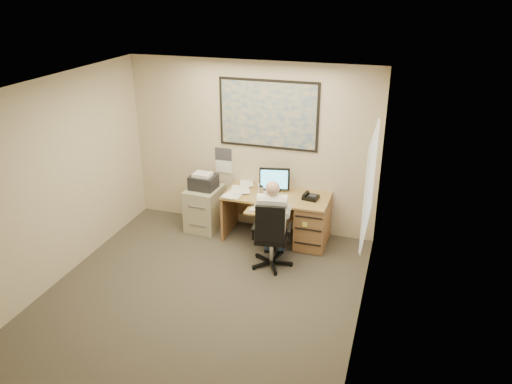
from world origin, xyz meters
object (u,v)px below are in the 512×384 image
(office_chair, at_px, (270,248))
(person, at_px, (272,224))
(desk, at_px, (298,215))
(filing_cabinet, at_px, (205,204))

(office_chair, height_order, person, person)
(desk, height_order, filing_cabinet, desk)
(person, bearing_deg, desk, 66.60)
(desk, relative_size, person, 1.25)
(filing_cabinet, bearing_deg, person, -26.48)
(filing_cabinet, relative_size, office_chair, 0.95)
(office_chair, bearing_deg, person, 75.77)
(desk, bearing_deg, person, -103.73)
(filing_cabinet, xyz_separation_m, office_chair, (1.35, -0.85, -0.12))
(filing_cabinet, distance_m, person, 1.58)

